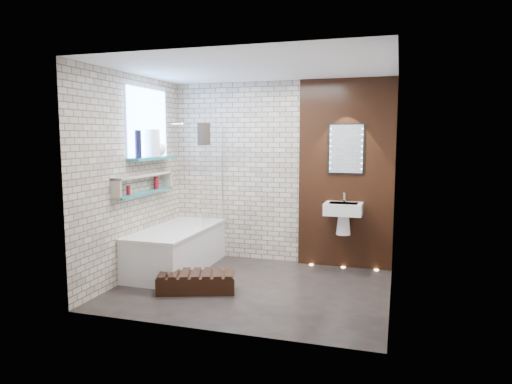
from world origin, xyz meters
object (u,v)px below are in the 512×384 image
(walnut_step, at_px, (196,283))
(led_mirror, at_px, (346,149))
(bath_screen, at_px, (213,175))
(bathtub, at_px, (177,248))
(washbasin, at_px, (343,213))

(walnut_step, bearing_deg, led_mirror, 44.67)
(led_mirror, bearing_deg, bath_screen, -169.34)
(bathtub, distance_m, bath_screen, 1.14)
(led_mirror, xyz_separation_m, walnut_step, (-1.55, -1.53, -1.55))
(bath_screen, height_order, walnut_step, bath_screen)
(washbasin, relative_size, walnut_step, 0.64)
(bath_screen, xyz_separation_m, led_mirror, (1.82, 0.34, 0.37))
(washbasin, height_order, led_mirror, led_mirror)
(led_mirror, relative_size, walnut_step, 0.78)
(bathtub, height_order, led_mirror, led_mirror)
(bath_screen, height_order, washbasin, bath_screen)
(bathtub, relative_size, walnut_step, 1.93)
(bathtub, bearing_deg, led_mirror, 19.78)
(bathtub, xyz_separation_m, led_mirror, (2.17, 0.78, 1.36))
(washbasin, relative_size, led_mirror, 0.83)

